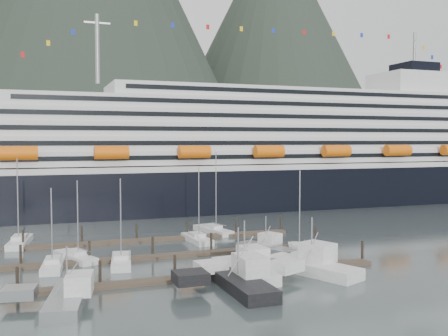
{
  "coord_description": "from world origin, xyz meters",
  "views": [
    {
      "loc": [
        -23.72,
        -70.66,
        16.99
      ],
      "look_at": [
        9.48,
        22.0,
        11.83
      ],
      "focal_mm": 42.0,
      "sensor_mm": 36.0,
      "label": 1
    }
  ],
  "objects_px": {
    "cruise_ship": "(256,160)",
    "trawler_a": "(66,297)",
    "sailboat_a": "(53,266)",
    "sailboat_g": "(213,231)",
    "trawler_b": "(243,269)",
    "trawler_d": "(311,266)",
    "sailboat_b": "(75,257)",
    "sailboat_c": "(121,262)",
    "sailboat_f": "(197,239)",
    "sailboat_h": "(299,252)",
    "trawler_e": "(265,248)",
    "trawler_c": "(237,279)",
    "sailboat_e": "(20,242)"
  },
  "relations": [
    {
      "from": "sailboat_b",
      "to": "trawler_a",
      "type": "bearing_deg",
      "value": 151.4
    },
    {
      "from": "cruise_ship",
      "to": "sailboat_b",
      "type": "relative_size",
      "value": 17.73
    },
    {
      "from": "sailboat_g",
      "to": "trawler_e",
      "type": "bearing_deg",
      "value": 171.57
    },
    {
      "from": "sailboat_a",
      "to": "trawler_a",
      "type": "xyz_separation_m",
      "value": [
        0.8,
        -16.6,
        0.47
      ]
    },
    {
      "from": "sailboat_a",
      "to": "sailboat_f",
      "type": "height_order",
      "value": "sailboat_f"
    },
    {
      "from": "sailboat_a",
      "to": "sailboat_e",
      "type": "relative_size",
      "value": 0.77
    },
    {
      "from": "sailboat_h",
      "to": "sailboat_e",
      "type": "bearing_deg",
      "value": 85.03
    },
    {
      "from": "trawler_d",
      "to": "sailboat_a",
      "type": "bearing_deg",
      "value": 42.56
    },
    {
      "from": "sailboat_g",
      "to": "sailboat_h",
      "type": "bearing_deg",
      "value": -177.87
    },
    {
      "from": "sailboat_h",
      "to": "trawler_b",
      "type": "relative_size",
      "value": 1.08
    },
    {
      "from": "sailboat_b",
      "to": "sailboat_c",
      "type": "distance_m",
      "value": 7.54
    },
    {
      "from": "cruise_ship",
      "to": "sailboat_a",
      "type": "relative_size",
      "value": 18.66
    },
    {
      "from": "trawler_d",
      "to": "trawler_e",
      "type": "relative_size",
      "value": 1.37
    },
    {
      "from": "sailboat_g",
      "to": "trawler_c",
      "type": "distance_m",
      "value": 36.1
    },
    {
      "from": "sailboat_c",
      "to": "sailboat_f",
      "type": "height_order",
      "value": "sailboat_f"
    },
    {
      "from": "cruise_ship",
      "to": "trawler_b",
      "type": "height_order",
      "value": "cruise_ship"
    },
    {
      "from": "sailboat_a",
      "to": "sailboat_e",
      "type": "height_order",
      "value": "sailboat_e"
    },
    {
      "from": "trawler_b",
      "to": "sailboat_g",
      "type": "bearing_deg",
      "value": -16.15
    },
    {
      "from": "trawler_e",
      "to": "sailboat_e",
      "type": "bearing_deg",
      "value": 37.3
    },
    {
      "from": "sailboat_b",
      "to": "sailboat_g",
      "type": "relative_size",
      "value": 0.77
    },
    {
      "from": "trawler_a",
      "to": "trawler_b",
      "type": "height_order",
      "value": "trawler_b"
    },
    {
      "from": "cruise_ship",
      "to": "sailboat_h",
      "type": "bearing_deg",
      "value": -106.88
    },
    {
      "from": "sailboat_b",
      "to": "trawler_d",
      "type": "bearing_deg",
      "value": -144.78
    },
    {
      "from": "cruise_ship",
      "to": "sailboat_a",
      "type": "bearing_deg",
      "value": -134.26
    },
    {
      "from": "sailboat_b",
      "to": "trawler_e",
      "type": "relative_size",
      "value": 1.18
    },
    {
      "from": "sailboat_a",
      "to": "sailboat_e",
      "type": "bearing_deg",
      "value": 21.11
    },
    {
      "from": "sailboat_b",
      "to": "sailboat_e",
      "type": "height_order",
      "value": "sailboat_e"
    },
    {
      "from": "trawler_d",
      "to": "sailboat_f",
      "type": "bearing_deg",
      "value": -6.38
    },
    {
      "from": "sailboat_b",
      "to": "trawler_b",
      "type": "height_order",
      "value": "sailboat_b"
    },
    {
      "from": "sailboat_e",
      "to": "sailboat_h",
      "type": "relative_size",
      "value": 1.12
    },
    {
      "from": "sailboat_g",
      "to": "trawler_b",
      "type": "xyz_separation_m",
      "value": [
        -6.32,
        -30.75,
        0.54
      ]
    },
    {
      "from": "sailboat_c",
      "to": "trawler_c",
      "type": "relative_size",
      "value": 0.82
    },
    {
      "from": "sailboat_f",
      "to": "sailboat_g",
      "type": "distance_m",
      "value": 8.91
    },
    {
      "from": "sailboat_b",
      "to": "trawler_c",
      "type": "xyz_separation_m",
      "value": [
        16.6,
        -20.7,
        0.56
      ]
    },
    {
      "from": "sailboat_b",
      "to": "trawler_a",
      "type": "relative_size",
      "value": 0.93
    },
    {
      "from": "sailboat_g",
      "to": "trawler_d",
      "type": "relative_size",
      "value": 1.12
    },
    {
      "from": "cruise_ship",
      "to": "sailboat_c",
      "type": "relative_size",
      "value": 17.0
    },
    {
      "from": "sailboat_f",
      "to": "trawler_d",
      "type": "relative_size",
      "value": 0.95
    },
    {
      "from": "sailboat_f",
      "to": "sailboat_g",
      "type": "xyz_separation_m",
      "value": [
        5.25,
        7.19,
        0.01
      ]
    },
    {
      "from": "trawler_a",
      "to": "trawler_d",
      "type": "bearing_deg",
      "value": -74.21
    },
    {
      "from": "sailboat_a",
      "to": "trawler_b",
      "type": "bearing_deg",
      "value": -112.13
    },
    {
      "from": "sailboat_b",
      "to": "sailboat_f",
      "type": "relative_size",
      "value": 0.91
    },
    {
      "from": "sailboat_b",
      "to": "sailboat_c",
      "type": "relative_size",
      "value": 0.96
    },
    {
      "from": "trawler_e",
      "to": "trawler_d",
      "type": "bearing_deg",
      "value": 159.12
    },
    {
      "from": "sailboat_c",
      "to": "sailboat_b",
      "type": "bearing_deg",
      "value": 58.92
    },
    {
      "from": "cruise_ship",
      "to": "trawler_d",
      "type": "relative_size",
      "value": 15.26
    },
    {
      "from": "sailboat_a",
      "to": "trawler_c",
      "type": "distance_m",
      "value": 25.8
    },
    {
      "from": "cruise_ship",
      "to": "trawler_a",
      "type": "height_order",
      "value": "cruise_ship"
    },
    {
      "from": "sailboat_c",
      "to": "sailboat_f",
      "type": "distance_m",
      "value": 18.76
    },
    {
      "from": "sailboat_a",
      "to": "cruise_ship",
      "type": "bearing_deg",
      "value": -37.29
    }
  ]
}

